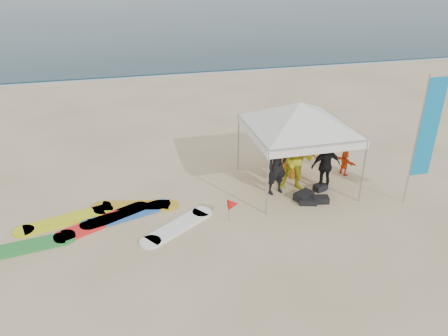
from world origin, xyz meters
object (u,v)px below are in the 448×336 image
object	(u,v)px
person_orange_b	(289,142)
canopy_tent	(301,102)
person_yellow	(296,160)
person_black_b	(326,165)
person_black_a	(277,166)
person_seated	(345,163)
person_orange_a	(297,149)
surfboard_spread	(106,222)
marker_pennant	(233,204)
feather_flag	(427,130)

from	to	relation	value
person_orange_b	canopy_tent	world-z (taller)	canopy_tent
person_yellow	person_black_b	xyz separation A→B (m)	(0.89, -0.16, -0.19)
canopy_tent	person_black_a	bearing A→B (deg)	-154.38
person_seated	canopy_tent	bearing A→B (deg)	79.10
person_black_a	person_orange_a	bearing A→B (deg)	26.42
person_orange_a	surfboard_spread	world-z (taller)	person_orange_a
person_black_b	surfboard_spread	world-z (taller)	person_black_b
person_seated	person_orange_b	bearing A→B (deg)	44.48
surfboard_spread	person_black_b	bearing A→B (deg)	3.18
canopy_tent	surfboard_spread	size ratio (longest dim) A/B	0.70
canopy_tent	person_seated	bearing A→B (deg)	7.97
person_black_b	marker_pennant	xyz separation A→B (m)	(-3.15, -1.05, -0.28)
canopy_tent	surfboard_spread	world-z (taller)	canopy_tent
feather_flag	marker_pennant	distance (m)	5.60
surfboard_spread	person_orange_a	bearing A→B (deg)	12.10
person_seated	person_black_b	bearing A→B (deg)	105.56
person_black_b	surfboard_spread	distance (m)	6.54
person_black_b	person_black_a	bearing A→B (deg)	-3.70
marker_pennant	person_black_b	bearing A→B (deg)	18.39
person_seated	canopy_tent	size ratio (longest dim) A/B	0.21
person_orange_b	marker_pennant	world-z (taller)	person_orange_b
person_seated	canopy_tent	world-z (taller)	canopy_tent
person_black_a	feather_flag	xyz separation A→B (m)	(3.68, -1.43, 1.31)
person_seated	person_orange_a	bearing A→B (deg)	64.44
person_orange_a	surfboard_spread	distance (m)	6.15
person_yellow	person_seated	bearing A→B (deg)	36.33
person_black_b	marker_pennant	world-z (taller)	person_black_b
canopy_tent	person_black_b	bearing A→B (deg)	-31.71
person_black_a	person_seated	bearing A→B (deg)	-0.18
person_orange_b	canopy_tent	size ratio (longest dim) A/B	0.47
person_black_b	person_orange_b	size ratio (longest dim) A/B	0.82
person_orange_b	person_seated	world-z (taller)	person_orange_b
person_black_a	surfboard_spread	xyz separation A→B (m)	(-4.98, -0.47, -0.86)
person_orange_b	surfboard_spread	size ratio (longest dim) A/B	0.33
person_orange_a	canopy_tent	distance (m)	1.73
person_yellow	canopy_tent	world-z (taller)	canopy_tent
person_orange_a	person_black_b	distance (m)	1.09
person_orange_a	canopy_tent	bearing A→B (deg)	76.01
person_black_a	person_orange_a	distance (m)	1.25
canopy_tent	surfboard_spread	distance (m)	6.35
person_yellow	person_orange_b	xyz separation A→B (m)	(0.32, 1.37, -0.02)
person_black_a	person_yellow	xyz separation A→B (m)	(0.62, 0.05, 0.08)
person_black_b	person_seated	bearing A→B (deg)	-145.03
person_orange_b	person_seated	size ratio (longest dim) A/B	2.30
person_orange_a	feather_flag	xyz separation A→B (m)	(2.73, -2.23, 1.23)
person_yellow	person_black_a	bearing A→B (deg)	-154.82
person_yellow	person_orange_a	world-z (taller)	person_orange_a
person_black_a	person_seated	size ratio (longest dim) A/B	2.16
surfboard_spread	person_yellow	bearing A→B (deg)	5.35
person_orange_a	person_orange_b	xyz separation A→B (m)	(-0.01, 0.63, -0.03)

